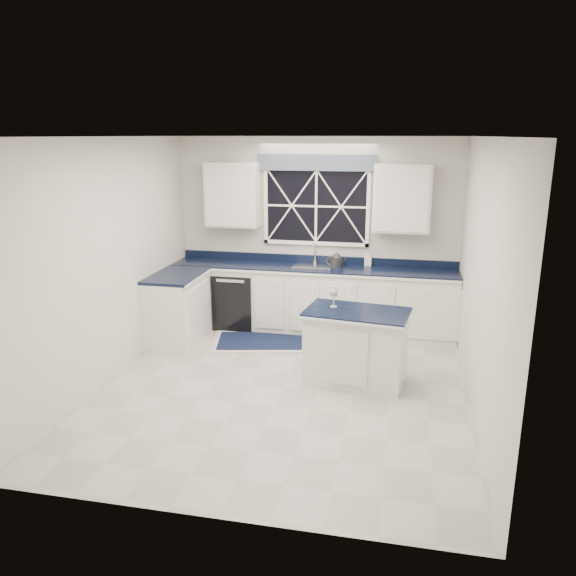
% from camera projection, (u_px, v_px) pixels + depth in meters
% --- Properties ---
extents(ground, '(4.50, 4.50, 0.00)m').
position_uv_depth(ground, '(283.00, 388.00, 6.23)').
color(ground, '#AEAEA9').
rests_on(ground, ground).
extents(back_wall, '(4.00, 0.10, 2.70)m').
position_uv_depth(back_wall, '(316.00, 234.00, 8.00)').
color(back_wall, silver).
rests_on(back_wall, ground).
extents(base_cabinets, '(3.99, 1.60, 0.90)m').
position_uv_depth(base_cabinets, '(287.00, 302.00, 7.86)').
color(base_cabinets, white).
rests_on(base_cabinets, ground).
extents(countertop, '(3.98, 0.64, 0.04)m').
position_uv_depth(countertop, '(312.00, 268.00, 7.83)').
color(countertop, black).
rests_on(countertop, base_cabinets).
extents(dishwasher, '(0.60, 0.58, 0.82)m').
position_uv_depth(dishwasher, '(238.00, 298.00, 8.18)').
color(dishwasher, black).
rests_on(dishwasher, ground).
extents(window, '(1.65, 0.09, 1.26)m').
position_uv_depth(window, '(316.00, 201.00, 7.83)').
color(window, black).
rests_on(window, ground).
extents(upper_cabinets, '(3.10, 0.34, 0.90)m').
position_uv_depth(upper_cabinets, '(315.00, 196.00, 7.69)').
color(upper_cabinets, white).
rests_on(upper_cabinets, ground).
extents(faucet, '(0.05, 0.20, 0.30)m').
position_uv_depth(faucet, '(315.00, 253.00, 7.97)').
color(faucet, silver).
rests_on(faucet, countertop).
extents(island, '(1.21, 0.82, 0.84)m').
position_uv_depth(island, '(356.00, 346.00, 6.30)').
color(island, white).
rests_on(island, ground).
extents(rug, '(1.52, 1.10, 0.02)m').
position_uv_depth(rug, '(264.00, 341.00, 7.61)').
color(rug, '#BBBAB6').
rests_on(rug, ground).
extents(kettle, '(0.29, 0.19, 0.21)m').
position_uv_depth(kettle, '(336.00, 260.00, 7.79)').
color(kettle, '#2D2D30').
rests_on(kettle, countertop).
extents(wine_glass, '(0.10, 0.10, 0.24)m').
position_uv_depth(wine_glass, '(334.00, 293.00, 6.29)').
color(wine_glass, silver).
rests_on(wine_glass, island).
extents(soap_bottle, '(0.10, 0.10, 0.21)m').
position_uv_depth(soap_bottle, '(368.00, 258.00, 7.85)').
color(soap_bottle, silver).
rests_on(soap_bottle, countertop).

